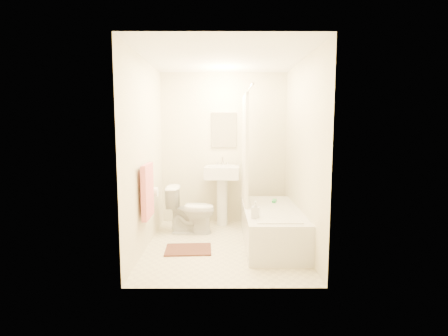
{
  "coord_description": "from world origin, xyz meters",
  "views": [
    {
      "loc": [
        -0.01,
        -4.42,
        1.57
      ],
      "look_at": [
        0.0,
        0.25,
        1.0
      ],
      "focal_mm": 28.0,
      "sensor_mm": 36.0,
      "label": 1
    }
  ],
  "objects_px": {
    "toilet": "(191,210)",
    "bathtub": "(271,226)",
    "bath_mat": "(188,249)",
    "soap_bottle": "(255,210)",
    "sink": "(222,193)"
  },
  "relations": [
    {
      "from": "sink",
      "to": "soap_bottle",
      "type": "xyz_separation_m",
      "value": [
        0.4,
        -1.3,
        0.06
      ]
    },
    {
      "from": "toilet",
      "to": "sink",
      "type": "height_order",
      "value": "sink"
    },
    {
      "from": "toilet",
      "to": "bathtub",
      "type": "distance_m",
      "value": 1.22
    },
    {
      "from": "toilet",
      "to": "soap_bottle",
      "type": "xyz_separation_m",
      "value": [
        0.86,
        -0.94,
        0.23
      ]
    },
    {
      "from": "bath_mat",
      "to": "soap_bottle",
      "type": "relative_size",
      "value": 2.8
    },
    {
      "from": "soap_bottle",
      "to": "bath_mat",
      "type": "bearing_deg",
      "value": 167.17
    },
    {
      "from": "bath_mat",
      "to": "soap_bottle",
      "type": "xyz_separation_m",
      "value": [
        0.83,
        -0.19,
        0.56
      ]
    },
    {
      "from": "bath_mat",
      "to": "toilet",
      "type": "bearing_deg",
      "value": 92.26
    },
    {
      "from": "sink",
      "to": "bathtub",
      "type": "xyz_separation_m",
      "value": [
        0.66,
        -0.84,
        -0.28
      ]
    },
    {
      "from": "sink",
      "to": "bath_mat",
      "type": "bearing_deg",
      "value": -107.29
    },
    {
      "from": "bath_mat",
      "to": "soap_bottle",
      "type": "height_order",
      "value": "soap_bottle"
    },
    {
      "from": "sink",
      "to": "soap_bottle",
      "type": "bearing_deg",
      "value": -69.17
    },
    {
      "from": "bathtub",
      "to": "bath_mat",
      "type": "xyz_separation_m",
      "value": [
        -1.09,
        -0.27,
        -0.23
      ]
    },
    {
      "from": "toilet",
      "to": "soap_bottle",
      "type": "relative_size",
      "value": 3.4
    },
    {
      "from": "toilet",
      "to": "bath_mat",
      "type": "distance_m",
      "value": 0.82
    }
  ]
}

